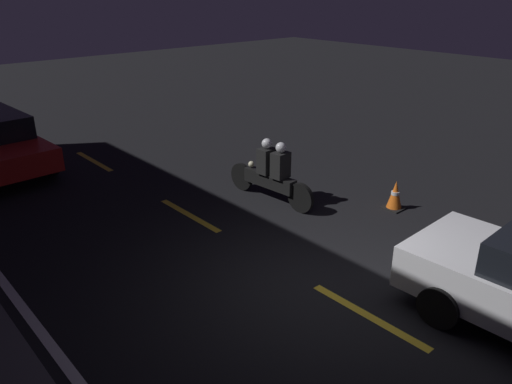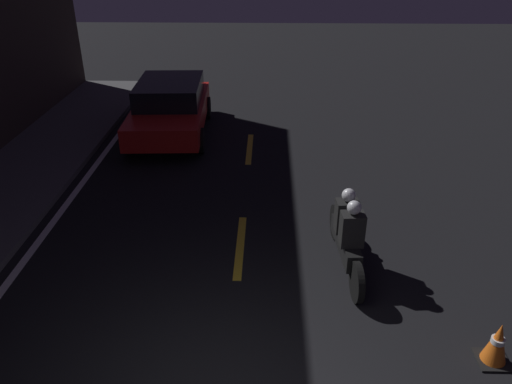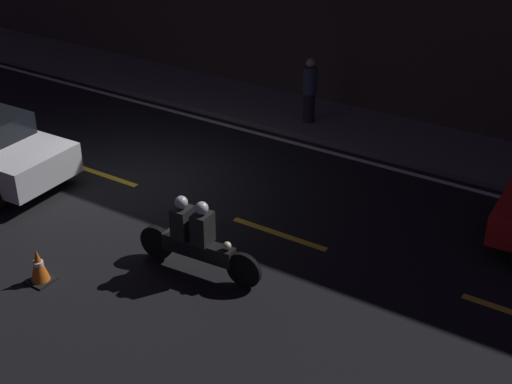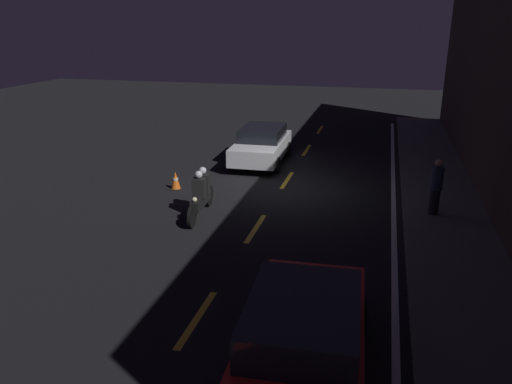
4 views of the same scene
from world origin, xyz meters
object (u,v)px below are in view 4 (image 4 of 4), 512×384
sedan_white (262,144)px  traffic_cone_near (176,181)px  taxi_red (303,334)px  motorcycle (201,194)px  pedestrian (436,187)px

sedan_white → traffic_cone_near: (3.96, -2.01, -0.45)m
traffic_cone_near → sedan_white: bearing=153.1°
taxi_red → traffic_cone_near: taxi_red is taller
motorcycle → pedestrian: 6.66m
sedan_white → pedestrian: (4.54, 6.16, 0.19)m
traffic_cone_near → pedestrian: pedestrian is taller
traffic_cone_near → pedestrian: 8.21m
motorcycle → pedestrian: bearing=98.3°
motorcycle → traffic_cone_near: bearing=-144.5°
sedan_white → pedestrian: size_ratio=2.58×
motorcycle → pedestrian: (-1.43, 6.50, 0.30)m
sedan_white → motorcycle: bearing=-5.0°
taxi_red → pedestrian: pedestrian is taller
pedestrian → motorcycle: bearing=-77.6°
sedan_white → pedestrian: 7.66m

